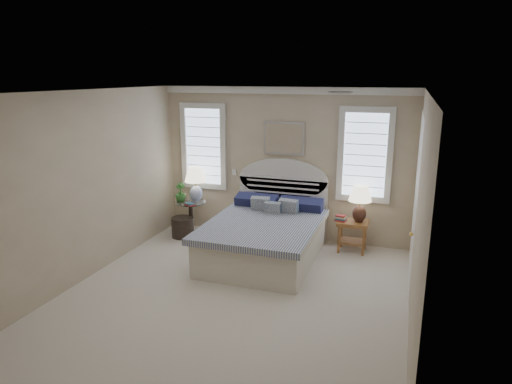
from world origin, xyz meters
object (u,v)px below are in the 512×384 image
object	(u,v)px
floor_pot	(183,227)
side_table_left	(191,214)
lamp_right	(360,200)
bed	(266,234)
nightstand_right	(353,229)
lamp_left	(196,180)

from	to	relation	value
floor_pot	side_table_left	bearing A→B (deg)	63.97
floor_pot	lamp_right	distance (m)	3.22
bed	lamp_right	bearing A→B (deg)	26.99
bed	lamp_right	world-z (taller)	bed
lamp_right	nightstand_right	bearing A→B (deg)	-169.90
bed	lamp_right	xyz separation A→B (m)	(1.39, 0.71, 0.52)
side_table_left	lamp_left	distance (m)	0.65
side_table_left	lamp_left	world-z (taller)	lamp_left
side_table_left	bed	bearing A→B (deg)	-19.74
side_table_left	nightstand_right	xyz separation A→B (m)	(2.95, 0.10, -0.00)
nightstand_right	lamp_right	bearing A→B (deg)	10.10
bed	floor_pot	xyz separation A→B (m)	(-1.74, 0.41, -0.20)
side_table_left	nightstand_right	distance (m)	2.95
floor_pot	lamp_right	bearing A→B (deg)	5.37
side_table_left	nightstand_right	size ratio (longest dim) A/B	1.19
nightstand_right	side_table_left	bearing A→B (deg)	-178.06
nightstand_right	lamp_right	world-z (taller)	lamp_right
lamp_left	lamp_right	world-z (taller)	lamp_left
side_table_left	lamp_left	xyz separation A→B (m)	(0.08, 0.08, 0.64)
floor_pot	lamp_left	world-z (taller)	lamp_left
bed	floor_pot	distance (m)	1.80
bed	floor_pot	size ratio (longest dim) A/B	5.63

